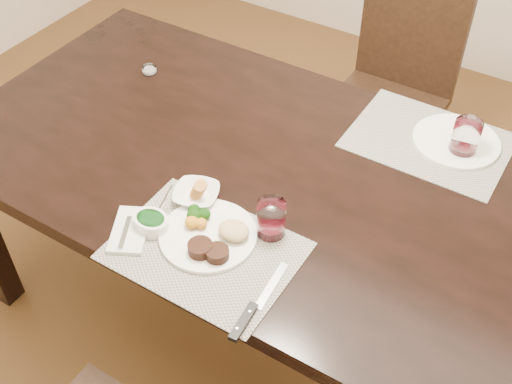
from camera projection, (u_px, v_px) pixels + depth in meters
The scene contains 14 objects.
ground_plane at pixel (274, 323), 2.35m from camera, with size 4.50×4.50×0.00m, color #4F3519.
dining_table at pixel (278, 192), 1.88m from camera, with size 2.00×1.00×0.75m.
chair_far at pixel (395, 84), 2.57m from camera, with size 0.42×0.42×0.90m.
placemat_near at pixel (205, 251), 1.61m from camera, with size 0.46×0.34×0.00m, color gray.
placemat_far at pixel (429, 141), 1.92m from camera, with size 0.46×0.34×0.00m, color gray.
dinner_plate at pixel (211, 236), 1.63m from camera, with size 0.25×0.25×0.04m.
napkin_fork at pixel (130, 230), 1.65m from camera, with size 0.15×0.18×0.02m.
steak_knife at pixel (250, 313), 1.47m from camera, with size 0.03×0.26×0.01m.
cracker_bowl at pixel (196, 194), 1.73m from camera, with size 0.16×0.16×0.05m.
sauce_ramekin at pixel (151, 222), 1.65m from camera, with size 0.10×0.15×0.08m.
wine_glass_near at pixel (271, 220), 1.62m from camera, with size 0.07×0.07×0.10m.
far_plate at pixel (456, 141), 1.91m from camera, with size 0.26×0.26×0.01m, color white.
wine_glass_far at pixel (465, 139), 1.85m from camera, with size 0.08×0.08×0.11m.
salt_cellar at pixel (149, 70), 2.18m from camera, with size 0.05×0.05×0.02m.
Camera 1 is at (0.66, -1.18, 1.98)m, focal length 45.00 mm.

